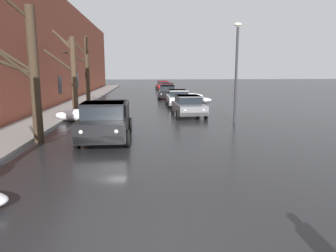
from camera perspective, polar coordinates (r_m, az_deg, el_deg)
left_sidewalk_slab at (r=23.59m, az=-19.63°, el=2.25°), size 2.58×80.00×0.14m
brick_townhouse_facade at (r=24.01m, az=-24.61°, el=13.96°), size 0.63×80.00×10.07m
snow_bank_near_corner_left at (r=20.02m, az=-16.22°, el=1.95°), size 2.79×1.31×0.73m
snow_bank_along_left_kerb at (r=32.42m, az=4.45°, el=5.37°), size 2.47×1.05×0.73m
snow_bank_near_corner_right at (r=29.91m, az=5.21°, el=4.79°), size 2.86×1.30×0.62m
bare_tree_second_along_sidewalk at (r=14.40m, az=-23.94°, el=8.96°), size 2.09×1.48×6.06m
bare_tree_mid_block at (r=21.67m, az=-17.23°, el=9.43°), size 1.75×2.78×5.73m
bare_tree_far_down_block at (r=26.33m, az=-14.80°, el=9.89°), size 2.08×1.83×5.72m
pickup_truck_black_approaching_near_lane at (r=14.26m, az=-11.44°, el=1.04°), size 2.35×5.46×1.76m
sedan_grey_parked_kerbside_close at (r=21.07m, az=3.77°, el=3.81°), size 2.16×4.05×1.42m
sedan_white_parked_kerbside_mid at (r=26.96m, az=1.84°, el=5.25°), size 2.01×4.29×1.42m
sedan_black_parked_far_down_block at (r=34.00m, az=-0.10°, el=6.30°), size 2.31×4.50×1.42m
sedan_maroon_queued_behind_truck at (r=40.55m, az=-0.10°, el=6.95°), size 2.18×4.21×1.42m
sedan_red_at_far_intersection at (r=48.28m, az=-0.94°, el=7.49°), size 2.25×4.09×1.42m
street_lamp_post at (r=18.49m, az=12.48°, el=10.36°), size 0.44×0.24×5.74m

